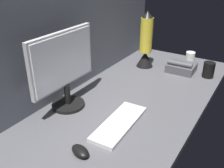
{
  "coord_description": "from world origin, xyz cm",
  "views": [
    {
      "loc": [
        -112.73,
        -60.36,
        73.65
      ],
      "look_at": [
        -9.59,
        0.0,
        14.0
      ],
      "focal_mm": 40.72,
      "sensor_mm": 36.0,
      "label": 1
    }
  ],
  "objects_px": {
    "keyboard": "(119,123)",
    "mug_ceramic_white": "(190,58)",
    "mug_black_travel": "(209,70)",
    "monitor": "(64,67)",
    "lava_lamp": "(146,44)",
    "mouse": "(80,151)",
    "desk_phone": "(181,67)"
  },
  "relations": [
    {
      "from": "monitor",
      "to": "mug_ceramic_white",
      "type": "bearing_deg",
      "value": -20.86
    },
    {
      "from": "mug_black_travel",
      "to": "mug_ceramic_white",
      "type": "relative_size",
      "value": 1.05
    },
    {
      "from": "monitor",
      "to": "keyboard",
      "type": "relative_size",
      "value": 1.19
    },
    {
      "from": "desk_phone",
      "to": "mug_black_travel",
      "type": "bearing_deg",
      "value": -88.62
    },
    {
      "from": "monitor",
      "to": "keyboard",
      "type": "xyz_separation_m",
      "value": [
        -0.0,
        -0.34,
        -0.22
      ]
    },
    {
      "from": "mug_ceramic_white",
      "to": "lava_lamp",
      "type": "height_order",
      "value": "lava_lamp"
    },
    {
      "from": "mouse",
      "to": "monitor",
      "type": "bearing_deg",
      "value": 65.07
    },
    {
      "from": "mug_ceramic_white",
      "to": "desk_phone",
      "type": "distance_m",
      "value": 0.2
    },
    {
      "from": "monitor",
      "to": "keyboard",
      "type": "distance_m",
      "value": 0.4
    },
    {
      "from": "mug_black_travel",
      "to": "desk_phone",
      "type": "distance_m",
      "value": 0.19
    },
    {
      "from": "monitor",
      "to": "lava_lamp",
      "type": "xyz_separation_m",
      "value": [
        0.75,
        -0.11,
        -0.06
      ]
    },
    {
      "from": "desk_phone",
      "to": "lava_lamp",
      "type": "bearing_deg",
      "value": 100.5
    },
    {
      "from": "monitor",
      "to": "mouse",
      "type": "relative_size",
      "value": 4.6
    },
    {
      "from": "keyboard",
      "to": "mouse",
      "type": "distance_m",
      "value": 0.27
    },
    {
      "from": "monitor",
      "to": "mug_ceramic_white",
      "type": "distance_m",
      "value": 1.08
    },
    {
      "from": "mug_black_travel",
      "to": "monitor",
      "type": "bearing_deg",
      "value": 145.01
    },
    {
      "from": "keyboard",
      "to": "mug_black_travel",
      "type": "height_order",
      "value": "mug_black_travel"
    },
    {
      "from": "desk_phone",
      "to": "monitor",
      "type": "bearing_deg",
      "value": 154.89
    },
    {
      "from": "mug_ceramic_white",
      "to": "desk_phone",
      "type": "height_order",
      "value": "same"
    },
    {
      "from": "keyboard",
      "to": "mug_black_travel",
      "type": "xyz_separation_m",
      "value": [
        0.81,
        -0.22,
        0.04
      ]
    },
    {
      "from": "keyboard",
      "to": "lava_lamp",
      "type": "height_order",
      "value": "lava_lamp"
    },
    {
      "from": "keyboard",
      "to": "mug_ceramic_white",
      "type": "relative_size",
      "value": 3.67
    },
    {
      "from": "mug_black_travel",
      "to": "mug_ceramic_white",
      "type": "xyz_separation_m",
      "value": [
        0.19,
        0.18,
        -0.01
      ]
    },
    {
      "from": "mug_ceramic_white",
      "to": "desk_phone",
      "type": "bearing_deg",
      "value": 178.74
    },
    {
      "from": "mug_ceramic_white",
      "to": "monitor",
      "type": "bearing_deg",
      "value": 159.14
    },
    {
      "from": "monitor",
      "to": "mug_black_travel",
      "type": "height_order",
      "value": "monitor"
    },
    {
      "from": "mouse",
      "to": "mug_ceramic_white",
      "type": "xyz_separation_m",
      "value": [
        1.26,
        -0.07,
        0.03
      ]
    },
    {
      "from": "mug_black_travel",
      "to": "lava_lamp",
      "type": "xyz_separation_m",
      "value": [
        -0.05,
        0.45,
        0.12
      ]
    },
    {
      "from": "mouse",
      "to": "desk_phone",
      "type": "bearing_deg",
      "value": 12.61
    },
    {
      "from": "monitor",
      "to": "mug_black_travel",
      "type": "relative_size",
      "value": 4.15
    },
    {
      "from": "keyboard",
      "to": "mug_ceramic_white",
      "type": "xyz_separation_m",
      "value": [
        1.0,
        -0.04,
        0.03
      ]
    },
    {
      "from": "mug_black_travel",
      "to": "mouse",
      "type": "bearing_deg",
      "value": 166.54
    }
  ]
}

